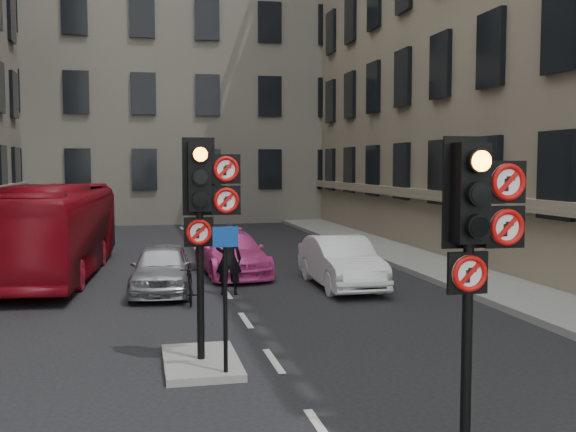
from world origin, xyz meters
name	(u,v)px	position (x,y,z in m)	size (l,w,h in m)	color
pavement_right	(469,274)	(7.20, 12.00, 0.08)	(3.00, 50.00, 0.16)	gray
centre_island	(201,362)	(-1.20, 5.00, 0.06)	(1.20, 2.00, 0.12)	gray
building_far	(171,58)	(0.00, 38.00, 10.00)	(30.00, 14.00, 20.00)	gray
signal_near	(477,226)	(1.49, 0.99, 2.58)	(0.91, 0.40, 3.58)	black
signal_far	(205,200)	(-1.11, 4.99, 2.70)	(0.91, 0.40, 3.58)	black
car_silver	(162,268)	(-1.59, 11.48, 0.63)	(1.48, 3.68, 1.25)	#A0A2A8
car_white	(341,262)	(3.09, 11.27, 0.67)	(1.42, 4.07, 1.34)	white
car_pink	(232,253)	(0.53, 13.98, 0.63)	(1.76, 4.32, 1.25)	#E844A0
bus_red	(57,230)	(-4.50, 14.77, 1.34)	(2.26, 9.65, 2.69)	maroon
motorcycle	(189,284)	(-1.02, 9.98, 0.46)	(0.43, 1.53, 0.92)	black
motorcyclist	(229,259)	(0.03, 10.88, 0.90)	(0.66, 0.43, 1.80)	black
info_sign	(225,279)	(-0.90, 4.18, 1.56)	(0.38, 0.12, 2.22)	black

